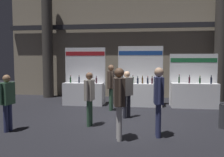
{
  "coord_description": "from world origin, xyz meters",
  "views": [
    {
      "loc": [
        0.79,
        -7.91,
        2.01
      ],
      "look_at": [
        -0.37,
        0.48,
        1.33
      ],
      "focal_mm": 38.76,
      "sensor_mm": 36.0,
      "label": 1
    }
  ],
  "objects_px": {
    "visitor_0": "(111,83)",
    "visitor_3": "(89,95)",
    "exhibitor_booth_2": "(194,93)",
    "visitor_5": "(127,90)",
    "visitor_4": "(7,98)",
    "visitor_6": "(119,97)",
    "visitor_1": "(159,96)",
    "exhibitor_booth_1": "(140,91)",
    "exhibitor_booth_0": "(84,91)"
  },
  "relations": [
    {
      "from": "exhibitor_booth_0",
      "to": "visitor_3",
      "type": "relative_size",
      "value": 1.56
    },
    {
      "from": "visitor_1",
      "to": "visitor_6",
      "type": "distance_m",
      "value": 1.04
    },
    {
      "from": "visitor_0",
      "to": "visitor_6",
      "type": "distance_m",
      "value": 3.53
    },
    {
      "from": "visitor_0",
      "to": "visitor_5",
      "type": "distance_m",
      "value": 1.37
    },
    {
      "from": "exhibitor_booth_1",
      "to": "visitor_5",
      "type": "relative_size",
      "value": 1.61
    },
    {
      "from": "exhibitor_booth_2",
      "to": "visitor_6",
      "type": "relative_size",
      "value": 1.24
    },
    {
      "from": "visitor_4",
      "to": "visitor_6",
      "type": "distance_m",
      "value": 3.15
    },
    {
      "from": "exhibitor_booth_1",
      "to": "visitor_6",
      "type": "height_order",
      "value": "exhibitor_booth_1"
    },
    {
      "from": "visitor_3",
      "to": "visitor_5",
      "type": "distance_m",
      "value": 1.55
    },
    {
      "from": "exhibitor_booth_2",
      "to": "visitor_4",
      "type": "relative_size",
      "value": 1.41
    },
    {
      "from": "exhibitor_booth_1",
      "to": "visitor_0",
      "type": "relative_size",
      "value": 1.44
    },
    {
      "from": "visitor_1",
      "to": "exhibitor_booth_2",
      "type": "bearing_deg",
      "value": -25.49
    },
    {
      "from": "exhibitor_booth_1",
      "to": "visitor_3",
      "type": "distance_m",
      "value": 3.69
    },
    {
      "from": "exhibitor_booth_0",
      "to": "visitor_0",
      "type": "relative_size",
      "value": 1.41
    },
    {
      "from": "exhibitor_booth_1",
      "to": "visitor_0",
      "type": "bearing_deg",
      "value": -135.59
    },
    {
      "from": "exhibitor_booth_2",
      "to": "visitor_6",
      "type": "distance_m",
      "value": 5.25
    },
    {
      "from": "visitor_0",
      "to": "visitor_4",
      "type": "relative_size",
      "value": 1.13
    },
    {
      "from": "exhibitor_booth_1",
      "to": "visitor_6",
      "type": "xyz_separation_m",
      "value": [
        -0.4,
        -4.54,
        0.47
      ]
    },
    {
      "from": "visitor_6",
      "to": "visitor_5",
      "type": "bearing_deg",
      "value": 167.29
    },
    {
      "from": "exhibitor_booth_2",
      "to": "visitor_3",
      "type": "bearing_deg",
      "value": -137.47
    },
    {
      "from": "visitor_1",
      "to": "visitor_4",
      "type": "height_order",
      "value": "visitor_1"
    },
    {
      "from": "exhibitor_booth_0",
      "to": "exhibitor_booth_1",
      "type": "height_order",
      "value": "exhibitor_booth_1"
    },
    {
      "from": "visitor_0",
      "to": "visitor_3",
      "type": "bearing_deg",
      "value": 174.66
    },
    {
      "from": "visitor_3",
      "to": "visitor_5",
      "type": "relative_size",
      "value": 1.01
    },
    {
      "from": "visitor_1",
      "to": "visitor_5",
      "type": "bearing_deg",
      "value": 23.21
    },
    {
      "from": "exhibitor_booth_0",
      "to": "visitor_3",
      "type": "height_order",
      "value": "exhibitor_booth_0"
    },
    {
      "from": "exhibitor_booth_0",
      "to": "visitor_4",
      "type": "distance_m",
      "value": 4.32
    },
    {
      "from": "exhibitor_booth_2",
      "to": "visitor_4",
      "type": "bearing_deg",
      "value": -143.87
    },
    {
      "from": "exhibitor_booth_0",
      "to": "exhibitor_booth_2",
      "type": "height_order",
      "value": "exhibitor_booth_0"
    },
    {
      "from": "visitor_1",
      "to": "visitor_0",
      "type": "bearing_deg",
      "value": 25.08
    },
    {
      "from": "exhibitor_booth_2",
      "to": "visitor_5",
      "type": "xyz_separation_m",
      "value": [
        -2.63,
        -2.21,
        0.35
      ]
    },
    {
      "from": "visitor_5",
      "to": "exhibitor_booth_2",
      "type": "bearing_deg",
      "value": -8.81
    },
    {
      "from": "visitor_6",
      "to": "visitor_4",
      "type": "bearing_deg",
      "value": -107.53
    },
    {
      "from": "visitor_0",
      "to": "visitor_6",
      "type": "xyz_separation_m",
      "value": [
        0.7,
        -3.46,
        0.01
      ]
    },
    {
      "from": "exhibitor_booth_1",
      "to": "exhibitor_booth_2",
      "type": "xyz_separation_m",
      "value": [
        2.24,
        -0.03,
        -0.03
      ]
    },
    {
      "from": "exhibitor_booth_0",
      "to": "visitor_1",
      "type": "distance_m",
      "value": 5.1
    },
    {
      "from": "exhibitor_booth_2",
      "to": "visitor_4",
      "type": "xyz_separation_m",
      "value": [
        -5.78,
        -4.22,
        0.34
      ]
    },
    {
      "from": "exhibitor_booth_2",
      "to": "visitor_0",
      "type": "relative_size",
      "value": 1.25
    },
    {
      "from": "exhibitor_booth_2",
      "to": "visitor_5",
      "type": "height_order",
      "value": "exhibitor_booth_2"
    },
    {
      "from": "exhibitor_booth_1",
      "to": "exhibitor_booth_2",
      "type": "height_order",
      "value": "exhibitor_booth_1"
    },
    {
      "from": "visitor_3",
      "to": "visitor_6",
      "type": "relative_size",
      "value": 0.9
    },
    {
      "from": "visitor_0",
      "to": "visitor_1",
      "type": "bearing_deg",
      "value": -148.99
    },
    {
      "from": "visitor_4",
      "to": "visitor_3",
      "type": "bearing_deg",
      "value": 124.23
    },
    {
      "from": "exhibitor_booth_1",
      "to": "exhibitor_booth_2",
      "type": "distance_m",
      "value": 2.25
    },
    {
      "from": "visitor_5",
      "to": "visitor_6",
      "type": "distance_m",
      "value": 2.3
    },
    {
      "from": "visitor_6",
      "to": "exhibitor_booth_1",
      "type": "bearing_deg",
      "value": 162.54
    },
    {
      "from": "visitor_4",
      "to": "visitor_5",
      "type": "height_order",
      "value": "visitor_5"
    },
    {
      "from": "exhibitor_booth_2",
      "to": "visitor_4",
      "type": "distance_m",
      "value": 7.17
    },
    {
      "from": "visitor_3",
      "to": "visitor_4",
      "type": "bearing_deg",
      "value": -60.5
    },
    {
      "from": "visitor_1",
      "to": "exhibitor_booth_0",
      "type": "bearing_deg",
      "value": 33.22
    }
  ]
}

